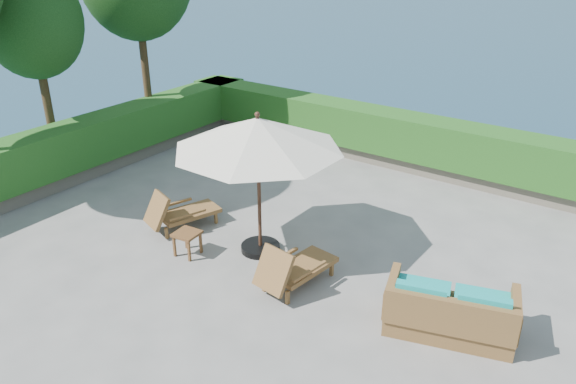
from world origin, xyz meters
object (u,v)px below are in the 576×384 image
Objects in this scene: lounge_right at (293,268)px; wicker_loveseat at (450,313)px; lounge_left at (179,212)px; side_table at (187,236)px; patio_umbrella at (258,135)px.

wicker_loveseat is at bearing 15.24° from lounge_right.
lounge_right is (3.01, -0.38, 0.01)m from lounge_left.
lounge_right is 3.33× the size of side_table.
patio_umbrella is at bearing 41.60° from side_table.
patio_umbrella is at bearing 160.02° from lounge_right.
patio_umbrella is 2.30m from lounge_right.
lounge_left is 5.54m from wicker_loveseat.
wicker_loveseat is (5.53, -0.05, 0.00)m from lounge_left.
lounge_left is 3.34× the size of side_table.
lounge_right is 2.17m from side_table.
patio_umbrella is at bearing 26.07° from lounge_left.
lounge_right is at bearing -27.74° from patio_umbrella.
side_table is (0.85, -0.65, 0.03)m from lounge_left.
lounge_left is at bearing 163.17° from wicker_loveseat.
patio_umbrella is at bearing 159.36° from wicker_loveseat.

